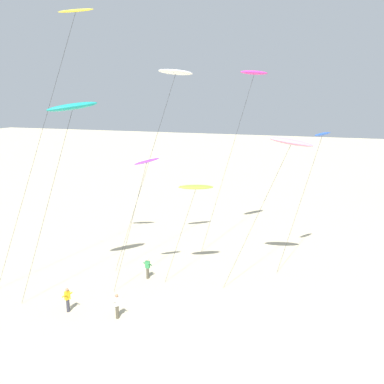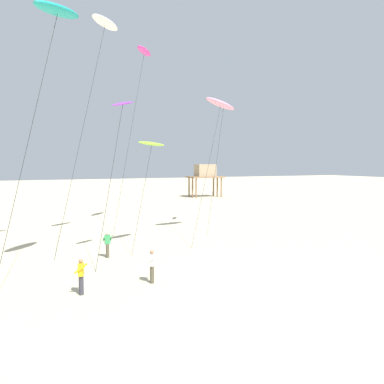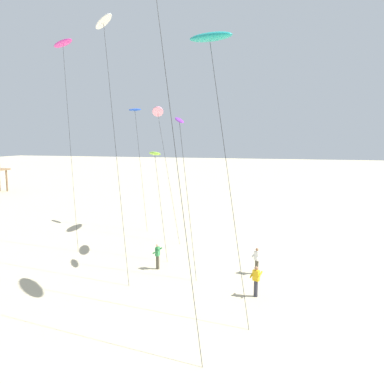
{
  "view_description": "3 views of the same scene",
  "coord_description": "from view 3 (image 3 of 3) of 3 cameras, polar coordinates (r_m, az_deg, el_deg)",
  "views": [
    {
      "loc": [
        6.19,
        -21.57,
        14.15
      ],
      "look_at": [
        -3.73,
        6.64,
        7.37
      ],
      "focal_mm": 40.59,
      "sensor_mm": 36.0,
      "label": 1
    },
    {
      "loc": [
        -13.28,
        -17.67,
        6.0
      ],
      "look_at": [
        -0.96,
        8.77,
        3.86
      ],
      "focal_mm": 37.43,
      "sensor_mm": 36.0,
      "label": 2
    },
    {
      "loc": [
        -30.19,
        -1.36,
        8.39
      ],
      "look_at": [
        -0.14,
        6.92,
        4.04
      ],
      "focal_mm": 36.14,
      "sensor_mm": 36.0,
      "label": 3
    }
  ],
  "objects": [
    {
      "name": "ground_plane",
      "position": [
        31.37,
        12.47,
        -7.76
      ],
      "size": [
        260.0,
        260.0,
        0.0
      ],
      "primitive_type": "plane",
      "color": "beige"
    },
    {
      "name": "kite_blue",
      "position": [
        37.96,
        -8.41,
        11.68
      ],
      "size": [
        3.5,
        3.16,
        11.31
      ],
      "color": "blue",
      "rests_on": "ground"
    },
    {
      "name": "kite_purple",
      "position": [
        24.41,
        -1.83,
        10.08
      ],
      "size": [
        3.01,
        2.32,
        9.81
      ],
      "color": "purple",
      "rests_on": "ground"
    },
    {
      "name": "kite_magenta",
      "position": [
        34.84,
        -18.53,
        19.96
      ],
      "size": [
        5.05,
        4.58,
        16.18
      ],
      "color": "#D8339E",
      "rests_on": "ground"
    },
    {
      "name": "kite_white",
      "position": [
        27.58,
        -12.91,
        23.1
      ],
      "size": [
        5.5,
        4.58,
        16.16
      ],
      "color": "white",
      "rests_on": "ground"
    },
    {
      "name": "kite_pink",
      "position": [
        34.96,
        -5.07,
        11.68
      ],
      "size": [
        5.85,
        4.33,
        11.24
      ],
      "color": "pink",
      "rests_on": "ground"
    },
    {
      "name": "kite_teal",
      "position": [
        20.5,
        2.66,
        21.78
      ],
      "size": [
        4.8,
        4.21,
        13.8
      ],
      "color": "teal",
      "rests_on": "ground"
    },
    {
      "name": "kite_lime",
      "position": [
        27.94,
        -5.51,
        5.61
      ],
      "size": [
        3.32,
        2.59,
        7.54
      ],
      "color": "#8CD833",
      "rests_on": "ground"
    },
    {
      "name": "kite_flyer_nearest",
      "position": [
        24.65,
        9.55,
        -9.88
      ],
      "size": [
        0.72,
        0.73,
        1.67
      ],
      "color": "#4C4738",
      "rests_on": "ground"
    },
    {
      "name": "kite_flyer_middle",
      "position": [
        21.32,
        9.42,
        -12.75
      ],
      "size": [
        0.67,
        0.68,
        1.67
      ],
      "color": "#33333D",
      "rests_on": "ground"
    },
    {
      "name": "kite_flyer_furthest",
      "position": [
        25.29,
        -5.1,
        -9.33
      ],
      "size": [
        0.56,
        0.54,
        1.67
      ],
      "color": "#4C4738",
      "rests_on": "ground"
    }
  ]
}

